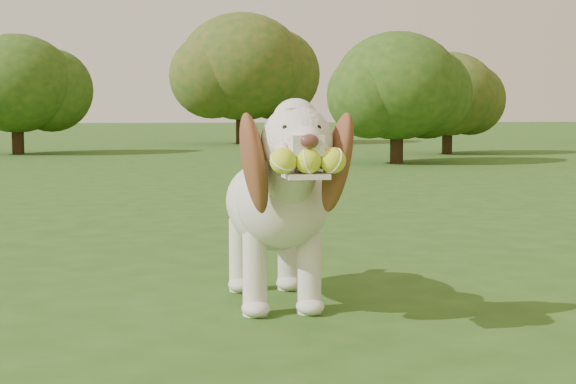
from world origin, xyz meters
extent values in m
plane|color=#264C15|center=(0.00, 0.00, 0.00)|extent=(80.00, 80.00, 0.00)
ellipsoid|color=silver|center=(0.01, -0.46, 0.33)|extent=(0.31, 0.58, 0.31)
ellipsoid|color=silver|center=(0.01, -0.68, 0.37)|extent=(0.30, 0.30, 0.30)
ellipsoid|color=silver|center=(0.00, -0.26, 0.32)|extent=(0.28, 0.28, 0.27)
cylinder|color=silver|center=(0.01, -0.79, 0.45)|extent=(0.16, 0.24, 0.23)
sphere|color=silver|center=(0.02, -0.91, 0.56)|extent=(0.21, 0.21, 0.21)
sphere|color=silver|center=(0.02, -0.89, 0.62)|extent=(0.14, 0.14, 0.14)
cube|color=silver|center=(0.02, -1.02, 0.56)|extent=(0.09, 0.12, 0.06)
ellipsoid|color=#592D28|center=(0.02, -1.09, 0.57)|extent=(0.05, 0.03, 0.04)
cube|color=silver|center=(0.02, -1.04, 0.47)|extent=(0.12, 0.13, 0.01)
ellipsoid|color=brown|center=(-0.11, -0.90, 0.50)|extent=(0.12, 0.20, 0.32)
ellipsoid|color=brown|center=(0.14, -0.90, 0.50)|extent=(0.12, 0.20, 0.32)
cylinder|color=silver|center=(0.00, -0.14, 0.36)|extent=(0.06, 0.15, 0.12)
cylinder|color=silver|center=(-0.08, -0.66, 0.13)|extent=(0.08, 0.08, 0.26)
cylinder|color=silver|center=(0.10, -0.66, 0.13)|extent=(0.08, 0.08, 0.26)
cylinder|color=silver|center=(-0.08, -0.28, 0.13)|extent=(0.08, 0.08, 0.26)
cylinder|color=silver|center=(0.09, -0.27, 0.13)|extent=(0.08, 0.08, 0.26)
sphere|color=yellow|center=(-0.05, -1.07, 0.52)|extent=(0.07, 0.07, 0.07)
sphere|color=yellow|center=(0.02, -1.07, 0.52)|extent=(0.07, 0.07, 0.07)
sphere|color=yellow|center=(0.09, -1.07, 0.52)|extent=(0.07, 0.07, 0.07)
cylinder|color=#382314|center=(1.37, 13.32, 0.40)|extent=(0.25, 0.25, 0.80)
ellipsoid|color=#1F4515|center=(1.37, 13.32, 1.46)|extent=(2.39, 2.39, 2.03)
cylinder|color=#382314|center=(2.56, 6.91, 0.25)|extent=(0.16, 0.16, 0.51)
ellipsoid|color=#1F4515|center=(2.56, 6.91, 0.93)|extent=(1.53, 1.53, 1.30)
cylinder|color=#382314|center=(3.91, 8.97, 0.24)|extent=(0.15, 0.15, 0.48)
ellipsoid|color=#1F4515|center=(3.91, 8.97, 0.88)|extent=(1.43, 1.43, 1.22)
cylinder|color=#382314|center=(-2.28, 9.92, 0.28)|extent=(0.17, 0.17, 0.56)
ellipsoid|color=#1F4515|center=(-2.28, 9.92, 1.03)|extent=(1.68, 1.68, 1.43)
camera|label=1|loc=(-0.40, -3.40, 0.65)|focal=55.00mm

